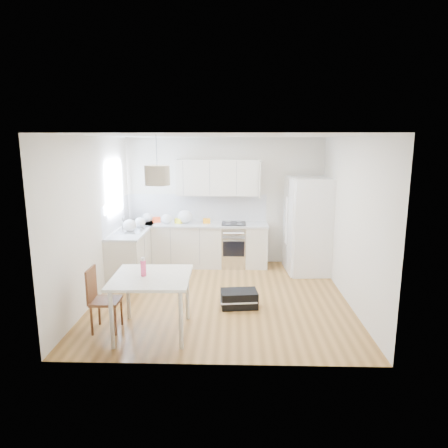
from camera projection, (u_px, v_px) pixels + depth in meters
The scene contains 29 objects.
floor at pixel (221, 297), 6.82m from camera, with size 4.20×4.20×0.00m, color brown.
ceiling at pixel (221, 136), 6.27m from camera, with size 4.20×4.20×0.00m, color white.
wall_back at pixel (225, 201), 8.60m from camera, with size 4.20×4.20×0.00m, color silver.
wall_left at pixel (95, 219), 6.60m from camera, with size 4.20×4.20×0.00m, color silver.
wall_right at pixel (350, 221), 6.48m from camera, with size 4.20×4.20×0.00m, color silver.
window_glassblock at pixel (115, 187), 7.65m from camera, with size 0.02×1.00×1.00m, color #BFE0F9.
cabinets_back at pixel (196, 245), 8.51m from camera, with size 3.00×0.60×0.88m, color beige.
cabinets_left at pixel (133, 253), 7.95m from camera, with size 0.60×1.80×0.88m, color beige.
counter_back at pixel (196, 224), 8.41m from camera, with size 3.02×0.64×0.04m, color #B2B5B7.
counter_left at pixel (132, 230), 7.86m from camera, with size 0.64×1.82×0.04m, color #B2B5B7.
backsplash_back at pixel (197, 208), 8.64m from camera, with size 3.00×0.01×0.58m, color white.
backsplash_left at pixel (117, 215), 7.81m from camera, with size 0.01×1.80×0.58m, color white.
upper_cabinets at pixel (217, 177), 8.34m from camera, with size 1.70×0.32×0.75m, color beige.
range_oven at pixel (234, 246), 8.48m from camera, with size 0.50×0.61×0.88m, color silver, non-canonical shape.
sink at pixel (132, 230), 7.81m from camera, with size 0.50×0.80×0.16m, color silver, non-canonical shape.
refrigerator at pixel (308, 225), 8.02m from camera, with size 0.91×0.96×1.92m, color white, non-canonical shape.
dining_table at pixel (152, 283), 5.41m from camera, with size 1.07×1.07×0.82m.
dining_chair at pixel (106, 299), 5.55m from camera, with size 0.38×0.38×0.91m, color #4F2F17, non-canonical shape.
drink_bottle at pixel (143, 267), 5.38m from camera, with size 0.07×0.07×0.26m, color #EC4172.
gym_bag at pixel (239, 299), 6.41m from camera, with size 0.57×0.38×0.26m, color black.
pendant_lamp at pixel (157, 175), 5.16m from camera, with size 0.33×0.33×0.25m, color tan.
grocery_bag_a at pixel (147, 218), 8.50m from camera, with size 0.22×0.19×0.20m, color silver.
grocery_bag_b at pixel (167, 219), 8.35m from camera, with size 0.23×0.19×0.20m, color silver.
grocery_bag_c at pixel (185, 217), 8.40m from camera, with size 0.31×0.27×0.28m, color silver.
grocery_bag_d at pixel (140, 222), 8.03m from camera, with size 0.22×0.19×0.20m, color silver.
grocery_bag_e at pixel (130, 225), 7.65m from camera, with size 0.26×0.22×0.23m, color silver.
snack_orange at pixel (207, 221), 8.41m from camera, with size 0.15×0.09×0.10m, color orange.
snack_yellow at pixel (179, 221), 8.39m from camera, with size 0.15×0.10×0.11m, color yellow.
snack_red at pixel (156, 220), 8.50m from camera, with size 0.17×0.10×0.11m, color red.
Camera 1 is at (0.23, -6.42, 2.60)m, focal length 32.00 mm.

